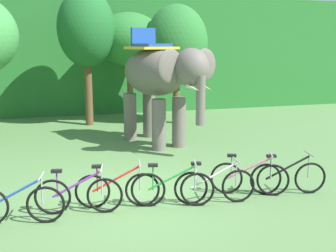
{
  "coord_description": "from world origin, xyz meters",
  "views": [
    {
      "loc": [
        -1.64,
        -8.5,
        3.26
      ],
      "look_at": [
        1.11,
        1.0,
        1.3
      ],
      "focal_mm": 44.39,
      "sensor_mm": 36.0,
      "label": 1
    }
  ],
  "objects_px": {
    "bike_black": "(288,177)",
    "bike_green": "(173,188)",
    "tree_center": "(177,44)",
    "bike_red": "(117,189)",
    "elephant": "(159,78)",
    "bike_white": "(215,186)",
    "tree_right": "(129,40)",
    "bike_pink": "(249,178)",
    "bike_purple": "(79,195)",
    "tree_left": "(86,29)",
    "bike_blue": "(17,204)"
  },
  "relations": [
    {
      "from": "bike_blue",
      "to": "bike_green",
      "type": "bearing_deg",
      "value": 0.61
    },
    {
      "from": "elephant",
      "to": "bike_green",
      "type": "xyz_separation_m",
      "value": [
        -1.1,
        -5.17,
        -1.82
      ]
    },
    {
      "from": "tree_center",
      "to": "bike_red",
      "type": "bearing_deg",
      "value": -114.58
    },
    {
      "from": "tree_right",
      "to": "bike_green",
      "type": "relative_size",
      "value": 2.73
    },
    {
      "from": "elephant",
      "to": "bike_white",
      "type": "distance_m",
      "value": 5.58
    },
    {
      "from": "bike_blue",
      "to": "bike_red",
      "type": "relative_size",
      "value": 1.0
    },
    {
      "from": "bike_purple",
      "to": "bike_red",
      "type": "xyz_separation_m",
      "value": [
        0.78,
        0.1,
        0.0
      ]
    },
    {
      "from": "bike_blue",
      "to": "bike_green",
      "type": "relative_size",
      "value": 1.01
    },
    {
      "from": "bike_purple",
      "to": "bike_black",
      "type": "xyz_separation_m",
      "value": [
        4.5,
        -0.18,
        0.0
      ]
    },
    {
      "from": "tree_right",
      "to": "bike_blue",
      "type": "bearing_deg",
      "value": -111.99
    },
    {
      "from": "bike_red",
      "to": "bike_green",
      "type": "height_order",
      "value": "same"
    },
    {
      "from": "bike_blue",
      "to": "bike_green",
      "type": "distance_m",
      "value": 2.97
    },
    {
      "from": "bike_pink",
      "to": "bike_black",
      "type": "bearing_deg",
      "value": -13.77
    },
    {
      "from": "tree_left",
      "to": "bike_black",
      "type": "xyz_separation_m",
      "value": [
        3.4,
        -9.3,
        -3.43
      ]
    },
    {
      "from": "bike_red",
      "to": "bike_blue",
      "type": "bearing_deg",
      "value": -171.44
    },
    {
      "from": "tree_right",
      "to": "elephant",
      "type": "relative_size",
      "value": 1.08
    },
    {
      "from": "bike_red",
      "to": "bike_green",
      "type": "distance_m",
      "value": 1.11
    },
    {
      "from": "bike_white",
      "to": "tree_center",
      "type": "bearing_deg",
      "value": 77.82
    },
    {
      "from": "tree_right",
      "to": "elephant",
      "type": "distance_m",
      "value": 4.96
    },
    {
      "from": "bike_red",
      "to": "bike_white",
      "type": "height_order",
      "value": "same"
    },
    {
      "from": "tree_right",
      "to": "tree_center",
      "type": "xyz_separation_m",
      "value": [
        1.71,
        -1.29,
        -0.18
      ]
    },
    {
      "from": "elephant",
      "to": "bike_purple",
      "type": "bearing_deg",
      "value": -120.53
    },
    {
      "from": "tree_center",
      "to": "bike_purple",
      "type": "distance_m",
      "value": 10.13
    },
    {
      "from": "elephant",
      "to": "bike_purple",
      "type": "distance_m",
      "value": 6.11
    },
    {
      "from": "bike_green",
      "to": "bike_purple",
      "type": "bearing_deg",
      "value": 175.39
    },
    {
      "from": "tree_center",
      "to": "bike_red",
      "type": "distance_m",
      "value": 9.71
    },
    {
      "from": "bike_green",
      "to": "bike_pink",
      "type": "xyz_separation_m",
      "value": [
        1.81,
        0.17,
        0.0
      ]
    },
    {
      "from": "tree_center",
      "to": "bike_purple",
      "type": "relative_size",
      "value": 2.86
    },
    {
      "from": "bike_black",
      "to": "bike_red",
      "type": "bearing_deg",
      "value": 175.68
    },
    {
      "from": "bike_green",
      "to": "bike_white",
      "type": "height_order",
      "value": "same"
    },
    {
      "from": "bike_purple",
      "to": "tree_center",
      "type": "bearing_deg",
      "value": 61.5
    },
    {
      "from": "tree_right",
      "to": "bike_red",
      "type": "xyz_separation_m",
      "value": [
        -2.15,
        -9.72,
        -3.04
      ]
    },
    {
      "from": "tree_left",
      "to": "bike_white",
      "type": "relative_size",
      "value": 3.16
    },
    {
      "from": "tree_right",
      "to": "bike_green",
      "type": "bearing_deg",
      "value": -96.1
    },
    {
      "from": "tree_left",
      "to": "bike_blue",
      "type": "distance_m",
      "value": 10.15
    },
    {
      "from": "bike_red",
      "to": "bike_pink",
      "type": "bearing_deg",
      "value": -1.55
    },
    {
      "from": "tree_left",
      "to": "tree_center",
      "type": "xyz_separation_m",
      "value": [
        3.54,
        -0.58,
        -0.56
      ]
    },
    {
      "from": "tree_left",
      "to": "elephant",
      "type": "relative_size",
      "value": 1.27
    },
    {
      "from": "tree_left",
      "to": "tree_center",
      "type": "distance_m",
      "value": 3.63
    },
    {
      "from": "tree_right",
      "to": "bike_pink",
      "type": "distance_m",
      "value": 10.29
    },
    {
      "from": "tree_right",
      "to": "bike_purple",
      "type": "distance_m",
      "value": 10.69
    },
    {
      "from": "bike_blue",
      "to": "bike_purple",
      "type": "height_order",
      "value": "same"
    },
    {
      "from": "bike_pink",
      "to": "elephant",
      "type": "bearing_deg",
      "value": 98.07
    },
    {
      "from": "bike_black",
      "to": "bike_green",
      "type": "bearing_deg",
      "value": 179.37
    },
    {
      "from": "elephant",
      "to": "bike_blue",
      "type": "relative_size",
      "value": 2.5
    },
    {
      "from": "bike_black",
      "to": "bike_white",
      "type": "bearing_deg",
      "value": -177.83
    },
    {
      "from": "bike_purple",
      "to": "bike_pink",
      "type": "bearing_deg",
      "value": 0.38
    },
    {
      "from": "bike_red",
      "to": "bike_black",
      "type": "relative_size",
      "value": 1.0
    },
    {
      "from": "elephant",
      "to": "bike_black",
      "type": "bearing_deg",
      "value": -73.52
    },
    {
      "from": "bike_purple",
      "to": "tree_left",
      "type": "bearing_deg",
      "value": 83.13
    }
  ]
}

